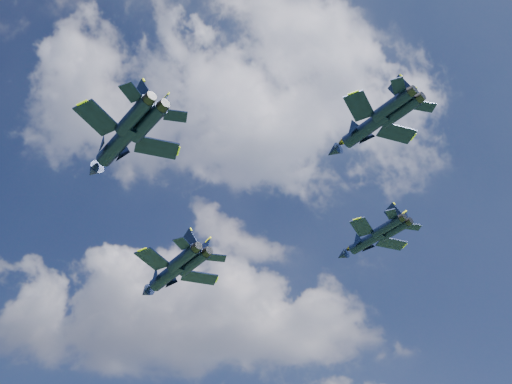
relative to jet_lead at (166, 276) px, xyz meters
The scene contains 4 objects.
jet_lead is the anchor object (origin of this frame).
jet_left 25.91m from the jet_lead, 95.33° to the right, with size 14.33×15.76×4.11m.
jet_right 29.26m from the jet_lead, ahead, with size 11.73×12.38×3.28m.
jet_slot 38.67m from the jet_lead, 47.60° to the right, with size 11.93×12.39×3.31m.
Camera 1 is at (-4.10, -54.95, 4.32)m, focal length 45.00 mm.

